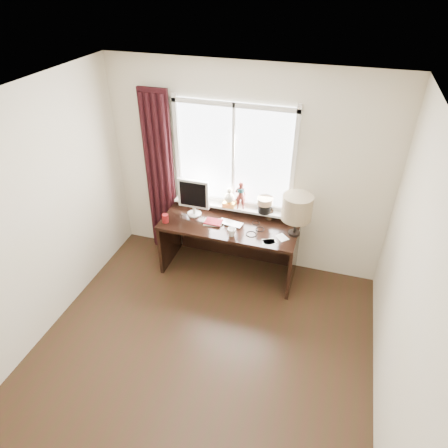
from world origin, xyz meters
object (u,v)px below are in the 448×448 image
(laptop, at_px, (231,223))
(desk, at_px, (231,236))
(red_cup, at_px, (165,218))
(table_lamp, at_px, (297,208))
(monitor, at_px, (194,195))
(mug, at_px, (232,232))

(laptop, bearing_deg, desk, 111.73)
(red_cup, bearing_deg, desk, 20.73)
(table_lamp, bearing_deg, monitor, 177.28)
(red_cup, height_order, desk, red_cup)
(laptop, bearing_deg, table_lamp, 10.12)
(mug, distance_m, red_cup, 0.87)
(desk, bearing_deg, monitor, -178.00)
(laptop, xyz_separation_m, table_lamp, (0.78, 0.02, 0.35))
(desk, bearing_deg, laptop, -76.88)
(red_cup, distance_m, table_lamp, 1.61)
(desk, relative_size, table_lamp, 3.27)
(mug, distance_m, desk, 0.45)
(red_cup, distance_m, monitor, 0.45)
(red_cup, height_order, table_lamp, table_lamp)
(monitor, height_order, table_lamp, table_lamp)
(table_lamp, bearing_deg, red_cup, -172.28)
(table_lamp, bearing_deg, desk, 174.40)
(mug, height_order, desk, mug)
(laptop, bearing_deg, red_cup, -157.75)
(red_cup, bearing_deg, monitor, 44.44)
(laptop, height_order, mug, mug)
(red_cup, xyz_separation_m, monitor, (0.28, 0.27, 0.22))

